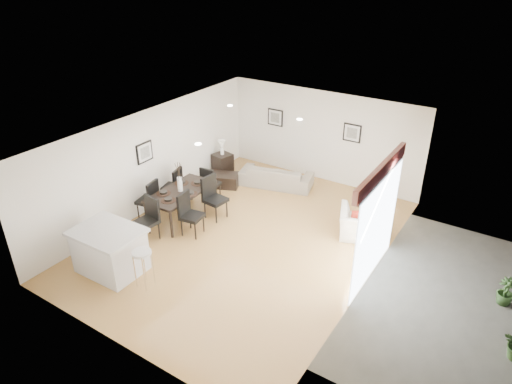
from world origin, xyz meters
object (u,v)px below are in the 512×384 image
Objects in this scene: dining_chair_wnear at (150,198)px; dining_chair_efar at (213,195)px; coffee_table at (223,180)px; sofa at (276,176)px; dining_chair_enear at (188,211)px; kitchen_island at (110,250)px; armchair at (363,224)px; bar_stool at (142,256)px; dining_chair_foot at (209,182)px; side_table at (223,164)px; dining_chair_wfar at (175,184)px; dining_table at (181,193)px; dining_chair_head at (149,216)px.

dining_chair_efar reaches higher than dining_chair_wnear.
sofa is at bearing 10.57° from coffee_table.
dining_chair_efar reaches higher than dining_chair_enear.
dining_chair_wnear is 2.55m from coffee_table.
kitchen_island is (-0.91, -5.44, 0.20)m from sofa.
bar_stool is (-3.07, -4.16, 0.37)m from armchair.
armchair is (3.16, -1.27, 0.05)m from sofa.
dining_chair_enear is at bearing 107.23° from dining_chair_foot.
dining_chair_enear reaches higher than side_table.
dining_chair_wfar is at bearing 169.21° from dining_chair_wnear.
dining_chair_foot reaches higher than coffee_table.
dining_chair_foot is 0.97m from coffee_table.
dining_table is 2.77m from side_table.
dining_table is (-1.11, -2.91, 0.39)m from sofa.
side_table is at bearing 107.22° from dining_chair_head.
dining_chair_efar is 1.05× the size of dining_chair_head.
dining_chair_head is 0.74× the size of kitchen_island.
dining_chair_wfar is 0.72× the size of kitchen_island.
armchair is 0.98× the size of dining_chair_efar.
dining_chair_wnear reaches higher than armchair.
coffee_table is (-0.85, 1.56, -0.45)m from dining_chair_efar.
dining_table is at bearing 115.36° from bar_stool.
bar_stool is at bearing 33.32° from armchair.
side_table is 0.79× the size of bar_stool.
dining_chair_efar is (0.65, 0.48, -0.06)m from dining_table.
sofa reaches higher than coffee_table.
dining_table is 1.93× the size of dining_chair_foot.
dining_chair_efar is 1.68× the size of side_table.
sofa is 1.99× the size of dining_chair_wnear.
bar_stool is (0.09, -5.44, 0.43)m from sofa.
kitchen_island reaches higher than dining_chair_foot.
side_table is (-0.01, 3.12, -0.25)m from dining_chair_wnear.
dining_chair_wnear is at bearing -12.93° from dining_chair_wfar.
dining_chair_head is at bearing -109.39° from coffee_table.
kitchen_island is at bearing 159.86° from dining_chair_enear.
coffee_table is 0.65× the size of kitchen_island.
sofa is 3.14m from dining_table.
dining_chair_head reaches higher than dining_chair_wnear.
armchair is at bearing -11.77° from side_table.
sofa is at bearing 67.97° from dining_table.
dining_chair_head reaches higher than armchair.
dining_chair_wnear reaches higher than side_table.
dining_chair_head is 1.15× the size of coffee_table.
dining_chair_foot reaches higher than dining_table.
sofa is at bearing 90.90° from bar_stool.
side_table is (-0.01, 2.18, -0.24)m from dining_chair_wfar.
dining_table is 1.74× the size of dining_chair_head.
sofa is 3.41m from armchair.
dining_chair_enear reaches higher than sofa.
sofa is 1.59m from coffee_table.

